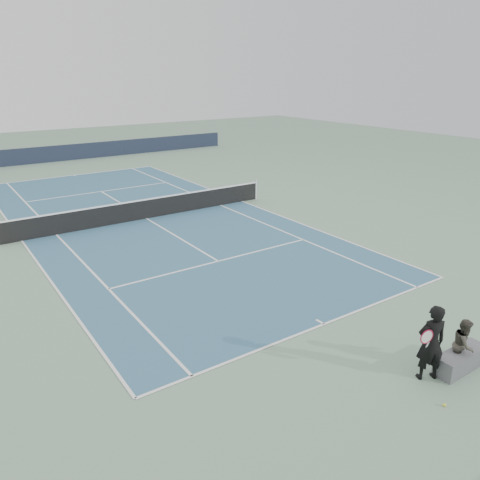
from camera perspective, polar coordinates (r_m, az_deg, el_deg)
ground at (r=22.50m, az=-11.32°, el=2.56°), size 80.00×80.00×0.00m
court_surface at (r=22.49m, az=-11.32°, el=2.57°), size 10.97×23.77×0.01m
tennis_net at (r=22.35m, az=-11.41°, el=3.79°), size 12.90×0.10×1.07m
windscreen_far at (r=39.11m, az=-22.12°, el=9.68°), size 30.00×0.25×1.20m
tennis_player at (r=11.34m, az=22.25°, el=-11.50°), size 0.87×0.73×1.82m
tennis_ball at (r=11.10m, az=23.65°, el=-17.94°), size 0.07×0.07×0.07m
spectator_bench at (r=12.18m, az=25.46°, el=-12.21°), size 1.55×0.98×1.29m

